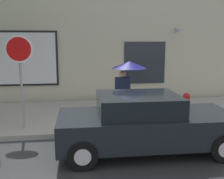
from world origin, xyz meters
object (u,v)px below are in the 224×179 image
object	(u,v)px
stop_sign	(20,64)
pedestrian_with_umbrella	(127,72)
parked_car	(145,123)
fire_hydrant	(186,106)

from	to	relation	value
stop_sign	pedestrian_with_umbrella	bearing A→B (deg)	9.07
parked_car	stop_sign	bearing A→B (deg)	152.28
fire_hydrant	pedestrian_with_umbrella	size ratio (longest dim) A/B	0.44
fire_hydrant	pedestrian_with_umbrella	distance (m)	2.25
fire_hydrant	pedestrian_with_umbrella	xyz separation A→B (m)	(-1.96, 0.03, 1.12)
parked_car	stop_sign	world-z (taller)	stop_sign
pedestrian_with_umbrella	parked_car	bearing A→B (deg)	-88.88
pedestrian_with_umbrella	fire_hydrant	bearing A→B (deg)	-1.00
pedestrian_with_umbrella	stop_sign	bearing A→B (deg)	-170.93
parked_car	pedestrian_with_umbrella	bearing A→B (deg)	91.12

